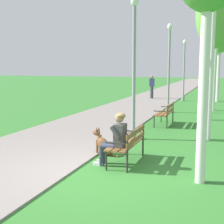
# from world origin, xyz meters

# --- Properties ---
(ground_plane) EXTENTS (120.00, 120.00, 0.00)m
(ground_plane) POSITION_xyz_m (0.00, 0.00, 0.00)
(ground_plane) COLOR #33752D
(paved_path) EXTENTS (3.66, 60.00, 0.04)m
(paved_path) POSITION_xyz_m (-2.20, 24.00, 0.02)
(paved_path) COLOR gray
(paved_path) RESTS_ON ground
(park_bench_near) EXTENTS (0.55, 1.50, 0.85)m
(park_bench_near) POSITION_xyz_m (0.57, 0.99, 0.51)
(park_bench_near) COLOR brown
(park_bench_near) RESTS_ON ground
(park_bench_mid) EXTENTS (0.55, 1.50, 0.85)m
(park_bench_mid) POSITION_xyz_m (0.50, 6.24, 0.51)
(park_bench_mid) COLOR brown
(park_bench_mid) RESTS_ON ground
(person_seated_on_near_bench) EXTENTS (0.74, 0.49, 1.25)m
(person_seated_on_near_bench) POSITION_xyz_m (0.36, 0.67, 0.68)
(person_seated_on_near_bench) COLOR #33384C
(person_seated_on_near_bench) RESTS_ON ground
(dog_brown) EXTENTS (0.82, 0.39, 0.71)m
(dog_brown) POSITION_xyz_m (-0.24, 1.46, 0.26)
(dog_brown) COLOR brown
(dog_brown) RESTS_ON ground
(lamp_post_near) EXTENTS (0.24, 0.24, 4.36)m
(lamp_post_near) POSITION_xyz_m (-0.02, 3.49, 2.26)
(lamp_post_near) COLOR gray
(lamp_post_near) RESTS_ON ground
(lamp_post_mid) EXTENTS (0.24, 0.24, 4.32)m
(lamp_post_mid) POSITION_xyz_m (-0.01, 9.73, 2.23)
(lamp_post_mid) COLOR gray
(lamp_post_mid) RESTS_ON ground
(lamp_post_far) EXTENTS (0.24, 0.24, 3.98)m
(lamp_post_far) POSITION_xyz_m (0.02, 15.35, 2.06)
(lamp_post_far) COLOR gray
(lamp_post_far) RESTS_ON ground
(birch_tree_third) EXTENTS (1.47, 1.29, 5.86)m
(birch_tree_third) POSITION_xyz_m (2.07, 8.02, 4.37)
(birch_tree_third) COLOR silver
(birch_tree_third) RESTS_ON ground
(birch_tree_fourth) EXTENTS (1.75, 1.78, 6.44)m
(birch_tree_fourth) POSITION_xyz_m (2.08, 11.12, 4.92)
(birch_tree_fourth) COLOR silver
(birch_tree_fourth) RESTS_ON ground
(birch_tree_fifth) EXTENTS (2.16, 1.97, 6.17)m
(birch_tree_fifth) POSITION_xyz_m (2.15, 15.66, 4.60)
(birch_tree_fifth) COLOR silver
(birch_tree_fifth) RESTS_ON ground
(pedestrian_distant) EXTENTS (0.32, 0.22, 1.65)m
(pedestrian_distant) POSITION_xyz_m (-2.24, 16.01, 0.84)
(pedestrian_distant) COLOR #383842
(pedestrian_distant) RESTS_ON ground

